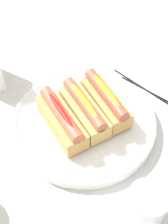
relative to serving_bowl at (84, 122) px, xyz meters
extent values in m
plane|color=beige|center=(-0.02, -0.02, -0.02)|extent=(2.40, 2.40, 0.00)
cylinder|color=white|center=(0.00, 0.00, 0.00)|extent=(0.32, 0.32, 0.02)
torus|color=white|center=(0.00, 0.00, 0.01)|extent=(0.32, 0.32, 0.01)
cube|color=tan|center=(0.00, -0.05, 0.03)|extent=(0.15, 0.06, 0.04)
cylinder|color=#B24C38|center=(0.00, -0.05, 0.06)|extent=(0.15, 0.03, 0.03)
ellipsoid|color=gold|center=(0.00, -0.05, 0.07)|extent=(0.11, 0.02, 0.01)
cube|color=tan|center=(0.00, 0.00, 0.03)|extent=(0.15, 0.05, 0.04)
cylinder|color=#BC563D|center=(0.00, 0.00, 0.06)|extent=(0.15, 0.03, 0.03)
ellipsoid|color=gold|center=(0.00, 0.00, 0.07)|extent=(0.11, 0.01, 0.01)
cube|color=tan|center=(0.00, 0.05, 0.03)|extent=(0.15, 0.05, 0.04)
cylinder|color=#BC563D|center=(0.00, 0.05, 0.06)|extent=(0.15, 0.03, 0.03)
ellipsoid|color=red|center=(0.00, 0.05, 0.07)|extent=(0.11, 0.01, 0.01)
cylinder|color=white|center=(-0.24, 0.01, 0.03)|extent=(0.07, 0.07, 0.09)
cylinder|color=silver|center=(-0.24, 0.01, 0.02)|extent=(0.06, 0.06, 0.07)
cylinder|color=black|center=(0.02, -0.19, -0.01)|extent=(0.21, 0.06, 0.01)
cylinder|color=black|center=(-0.01, -0.21, -0.01)|extent=(0.21, 0.08, 0.01)
camera|label=1|loc=(-0.37, 0.21, 0.53)|focal=48.71mm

